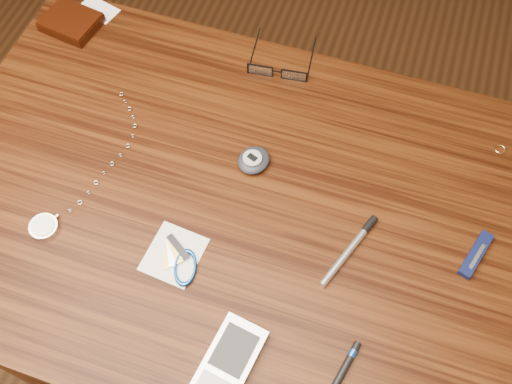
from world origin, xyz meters
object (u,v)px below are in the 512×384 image
wallet_and_card (72,22)px  eyeglasses (278,70)px  pocket_watch (48,222)px  pocket_knife (476,255)px  silver_pen (353,245)px  notepad_keys (180,261)px  desk (229,226)px  pedometer (254,160)px  pda_phone (229,361)px

wallet_and_card → eyeglasses: bearing=1.3°
pocket_watch → pocket_knife: (0.65, 0.16, -0.00)m
pocket_watch → silver_pen: 0.48m
notepad_keys → pocket_knife: bearing=19.6°
desk → wallet_and_card: size_ratio=7.25×
notepad_keys → pocket_knife: 0.46m
eyeglasses → pedometer: 0.20m
wallet_and_card → pocket_knife: (0.81, -0.24, -0.01)m
wallet_and_card → pda_phone: (0.51, -0.51, -0.00)m
wallet_and_card → silver_pen: (0.63, -0.28, -0.01)m
eyeglasses → wallet_and_card: bearing=-178.7°
desk → eyeglasses: (0.00, 0.28, 0.11)m
pocket_knife → silver_pen: 0.19m
pocket_knife → notepad_keys: bearing=-160.4°
eyeglasses → pda_phone: (0.09, -0.52, -0.00)m
wallet_and_card → pocket_watch: 0.43m
pedometer → eyeglasses: bearing=95.7°
pedometer → pocket_knife: bearing=-7.7°
pda_phone → notepad_keys: (-0.12, 0.12, -0.01)m
eyeglasses → notepad_keys: eyeglasses is taller
pda_phone → pocket_knife: 0.41m
eyeglasses → pedometer: bearing=-84.3°
wallet_and_card → notepad_keys: wallet_and_card is taller
pedometer → wallet_and_card: bearing=156.6°
pda_phone → pedometer: 0.33m
eyeglasses → pda_phone: eyeglasses is taller
eyeglasses → pedometer: same height
desk → pocket_knife: size_ratio=11.45×
eyeglasses → pocket_knife: eyeglasses is taller
wallet_and_card → silver_pen: bearing=-24.2°
eyeglasses → pocket_watch: eyeglasses is taller
desk → pocket_watch: pocket_watch is taller
wallet_and_card → eyeglasses: size_ratio=1.08×
desk → pocket_watch: bearing=-152.6°
pda_phone → silver_pen: bearing=61.8°
desk → silver_pen: silver_pen is taller
pocket_watch → desk: bearing=27.4°
eyeglasses → notepad_keys: size_ratio=1.27×
desk → pocket_knife: bearing=3.9°
desk → pedometer: 0.14m
desk → pda_phone: size_ratio=7.72×
pocket_knife → silver_pen: size_ratio=0.63×
pocket_knife → eyeglasses: bearing=147.9°
pedometer → silver_pen: size_ratio=0.51×
pocket_knife → pedometer: bearing=172.3°
desk → notepad_keys: notepad_keys is taller
wallet_and_card → pocket_knife: size_ratio=1.58×
pocket_watch → pedometer: pedometer is taller
pocket_watch → pedometer: 0.34m
desk → pocket_knife: 0.41m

